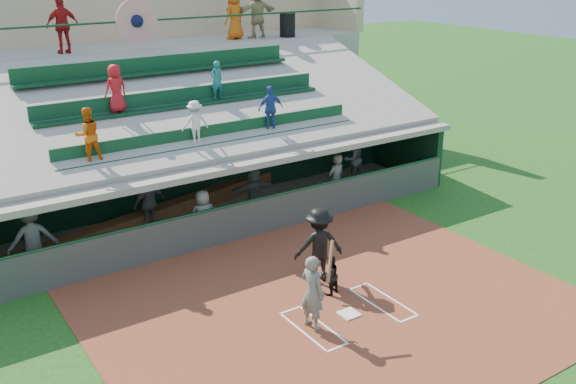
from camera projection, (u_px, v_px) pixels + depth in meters
ground at (349, 315)px, 14.72m from camera, size 100.00×100.00×0.00m
dirt_slab at (336, 305)px, 15.11m from camera, size 11.00×9.00×0.02m
home_plate at (349, 314)px, 14.71m from camera, size 0.43×0.43×0.03m
batters_box_chalk at (349, 314)px, 14.71m from camera, size 2.65×1.85×0.01m
dugout_floor at (213, 219)px, 19.98m from camera, size 16.00×3.50×0.04m
concourse_slab at (129, 107)px, 24.45m from camera, size 20.00×3.00×4.60m
grandstand at (160, 124)px, 22.12m from camera, size 20.40×10.40×7.80m
batter_at_plate at (313, 292)px, 13.93m from camera, size 0.89×0.77×1.95m
catcher at (330, 275)px, 15.43m from camera, size 0.57×0.49×1.01m
home_umpire at (319, 245)px, 15.96m from camera, size 1.41×1.07×1.94m
dugout_bench at (203, 199)px, 20.87m from camera, size 15.79×4.47×0.49m
dugout_player_a at (32, 238)px, 16.31m from camera, size 1.28×0.78×1.93m
dugout_player_b at (149, 203)px, 18.84m from camera, size 1.08×0.58×1.74m
dugout_player_c at (203, 216)px, 18.11m from camera, size 0.83×0.60×1.56m
dugout_player_d at (254, 191)px, 20.07m from camera, size 1.47×0.60×1.55m
dugout_player_e at (336, 180)px, 20.66m from camera, size 0.69×0.50×1.77m
dugout_player_f at (353, 159)px, 22.98m from camera, size 0.82×0.65×1.68m
trash_bin at (287, 25)px, 25.93m from camera, size 0.63×0.63×0.95m
concourse_staff_a at (63, 25)px, 21.44m from camera, size 1.14×0.57×1.88m
concourse_staff_b at (234, 16)px, 25.07m from camera, size 1.01×0.79×1.82m
concourse_staff_c at (257, 12)px, 25.45m from camera, size 1.87×0.64×2.00m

